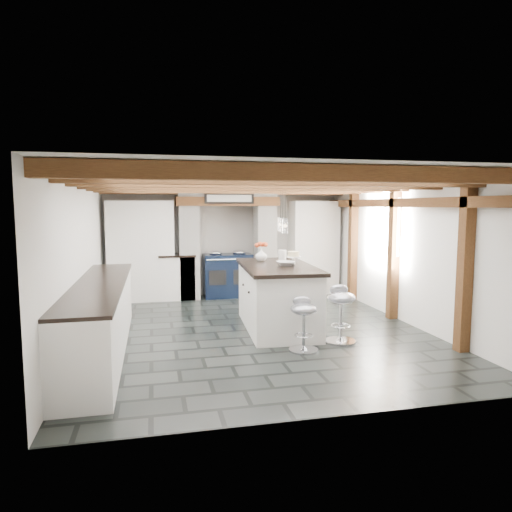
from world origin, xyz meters
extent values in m
plane|color=black|center=(0.00, 0.00, 0.00)|extent=(6.00, 6.00, 0.00)
plane|color=silver|center=(0.00, 3.00, 1.15)|extent=(5.00, 0.00, 5.00)
plane|color=silver|center=(-2.50, 0.00, 1.15)|extent=(0.00, 6.00, 6.00)
plane|color=silver|center=(2.50, 0.00, 1.15)|extent=(0.00, 6.00, 6.00)
plane|color=white|center=(0.00, 0.00, 2.30)|extent=(6.00, 6.00, 0.00)
cube|color=white|center=(-0.80, 2.70, 0.95)|extent=(0.40, 0.60, 1.90)
cube|color=white|center=(0.80, 2.70, 0.95)|extent=(0.40, 0.60, 1.90)
cube|color=brown|center=(0.00, 2.70, 1.99)|extent=(2.10, 0.65, 0.18)
cube|color=white|center=(0.00, 2.70, 2.15)|extent=(2.00, 0.60, 0.31)
cube|color=black|center=(0.00, 2.38, 2.05)|extent=(1.00, 0.03, 0.22)
cube|color=silver|center=(0.00, 2.36, 2.05)|extent=(0.90, 0.01, 0.14)
cube|color=white|center=(-1.75, 2.70, 1.00)|extent=(1.30, 0.58, 2.00)
cube|color=white|center=(1.90, 2.70, 1.00)|extent=(1.00, 0.58, 2.00)
cube|color=white|center=(-2.20, -0.60, 0.44)|extent=(0.60, 3.80, 0.88)
cube|color=black|center=(-2.20, -0.60, 0.90)|extent=(0.64, 3.80, 0.04)
cube|color=white|center=(-1.05, 2.70, 0.44)|extent=(0.70, 0.60, 0.88)
cube|color=black|center=(-1.05, 2.70, 0.90)|extent=(0.74, 0.64, 0.04)
cube|color=brown|center=(2.42, 0.00, 1.95)|extent=(0.15, 5.80, 0.14)
plane|color=white|center=(2.48, 0.60, 1.55)|extent=(0.00, 0.90, 0.90)
cube|color=brown|center=(0.00, -2.60, 2.21)|extent=(5.00, 0.16, 0.16)
cube|color=brown|center=(0.00, -1.73, 2.21)|extent=(5.00, 0.16, 0.16)
cube|color=brown|center=(0.00, -0.87, 2.21)|extent=(5.00, 0.16, 0.16)
cube|color=brown|center=(0.00, 0.00, 2.21)|extent=(5.00, 0.16, 0.16)
cube|color=brown|center=(0.00, 0.87, 2.21)|extent=(5.00, 0.16, 0.16)
cube|color=brown|center=(0.00, 1.73, 2.21)|extent=(5.00, 0.16, 0.16)
cube|color=brown|center=(0.00, 2.60, 2.21)|extent=(5.00, 0.16, 0.16)
cube|color=brown|center=(2.42, -1.60, 1.15)|extent=(0.15, 0.15, 2.30)
cube|color=brown|center=(2.42, 0.20, 1.15)|extent=(0.15, 0.15, 2.30)
cube|color=brown|center=(2.42, 1.80, 1.15)|extent=(0.15, 0.15, 2.30)
cylinder|color=black|center=(0.45, -0.05, 1.93)|extent=(0.01, 0.01, 0.56)
cylinder|color=white|center=(0.45, -0.05, 1.60)|extent=(0.09, 0.09, 0.22)
cylinder|color=black|center=(0.50, 0.25, 1.93)|extent=(0.01, 0.01, 0.56)
cylinder|color=white|center=(0.50, 0.25, 1.60)|extent=(0.09, 0.09, 0.22)
cylinder|color=black|center=(0.55, 0.55, 1.93)|extent=(0.01, 0.01, 0.56)
cylinder|color=white|center=(0.55, 0.55, 1.60)|extent=(0.09, 0.09, 0.22)
cube|color=black|center=(0.00, 2.68, 0.45)|extent=(1.00, 0.60, 0.90)
ellipsoid|color=silver|center=(-0.25, 2.68, 0.93)|extent=(0.28, 0.28, 0.11)
ellipsoid|color=silver|center=(0.25, 2.68, 0.93)|extent=(0.28, 0.28, 0.11)
cylinder|color=silver|center=(0.00, 2.36, 0.82)|extent=(0.95, 0.03, 0.03)
cube|color=black|center=(-0.25, 2.38, 0.45)|extent=(0.35, 0.02, 0.30)
cube|color=black|center=(0.25, 2.38, 0.45)|extent=(0.35, 0.02, 0.30)
cube|color=white|center=(0.35, 0.03, 0.47)|extent=(1.08, 1.98, 0.94)
cube|color=black|center=(0.35, 0.03, 0.97)|extent=(1.17, 2.07, 0.05)
imported|color=white|center=(0.23, 0.57, 1.10)|extent=(0.21, 0.21, 0.20)
ellipsoid|color=#C2401B|center=(0.23, 0.57, 1.26)|extent=(0.21, 0.21, 0.13)
cylinder|color=white|center=(0.54, 0.39, 1.09)|extent=(0.13, 0.13, 0.19)
imported|color=white|center=(0.46, -0.08, 1.03)|extent=(0.29, 0.29, 0.07)
cylinder|color=white|center=(0.63, 0.07, 1.05)|extent=(0.05, 0.05, 0.11)
cylinder|color=white|center=(0.63, 0.07, 1.11)|extent=(0.24, 0.24, 0.02)
cylinder|color=#CFBD8B|center=(0.63, 0.07, 1.16)|extent=(0.18, 0.18, 0.07)
cylinder|color=silver|center=(1.02, -0.89, 0.01)|extent=(0.43, 0.43, 0.03)
cone|color=silver|center=(1.02, -0.89, 0.06)|extent=(0.20, 0.20, 0.08)
cylinder|color=silver|center=(1.02, -0.89, 0.32)|extent=(0.05, 0.05, 0.54)
torus|color=silver|center=(1.02, -0.89, 0.24)|extent=(0.28, 0.28, 0.02)
ellipsoid|color=#9496A2|center=(1.02, -0.89, 0.63)|extent=(0.40, 0.40, 0.18)
ellipsoid|color=#9496A2|center=(1.02, -0.80, 0.73)|extent=(0.28, 0.11, 0.15)
cylinder|color=silver|center=(0.39, -1.14, 0.01)|extent=(0.39, 0.39, 0.03)
cone|color=silver|center=(0.39, -1.14, 0.05)|extent=(0.18, 0.18, 0.07)
cylinder|color=silver|center=(0.39, -1.14, 0.29)|extent=(0.04, 0.04, 0.48)
torus|color=silver|center=(0.39, -1.14, 0.21)|extent=(0.25, 0.25, 0.02)
ellipsoid|color=#9496A2|center=(0.39, -1.14, 0.56)|extent=(0.43, 0.43, 0.16)
ellipsoid|color=#9496A2|center=(0.42, -1.06, 0.65)|extent=(0.26, 0.16, 0.14)
camera|label=1|loc=(-1.50, -6.69, 1.91)|focal=32.00mm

